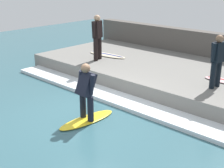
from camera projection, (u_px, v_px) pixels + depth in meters
The scene contains 9 objects.
ground_plane at pixel (89, 116), 8.54m from camera, with size 28.00×28.00×0.00m, color #335B66.
concrete_ledge at pixel (170, 74), 11.22m from camera, with size 4.40×10.43×0.54m, color slate.
back_wall at pixel (203, 50), 12.76m from camera, with size 0.50×10.95×1.50m, color #544F49.
wave_foam_crest at pixel (122, 100), 9.47m from camera, with size 0.86×9.91×0.12m, color silver.
surfboard_riding at pixel (87, 120), 8.28m from camera, with size 1.76×0.64×0.06m.
surfer_riding at pixel (86, 89), 7.99m from camera, with size 0.49×0.68×1.52m.
surfer_waiting_near at pixel (97, 35), 11.79m from camera, with size 0.56×0.37×1.72m.
surfboard_waiting_near at pixel (107, 55), 12.70m from camera, with size 0.67×1.81×0.07m.
surfer_waiting_far at pixel (217, 59), 8.87m from camera, with size 0.53×0.30×1.55m.
Camera 1 is at (-5.26, -5.73, 3.68)m, focal length 50.00 mm.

